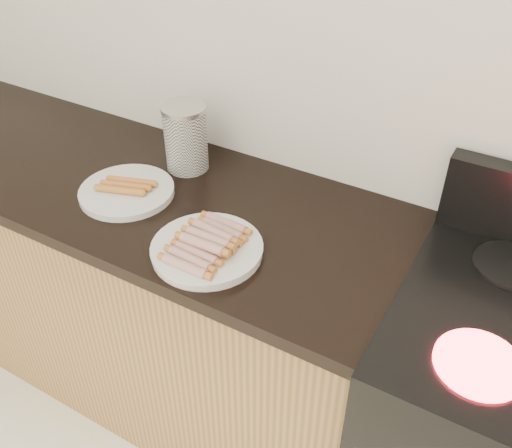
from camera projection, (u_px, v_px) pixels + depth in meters
The scene contains 11 objects.
wall_back at pixel (319, 43), 1.49m from camera, with size 4.00×0.04×2.60m, color silver.
cabinet_base at pixel (93, 270), 2.08m from camera, with size 2.20×0.59×0.86m, color #A67143.
counter_slab at pixel (68, 165), 1.81m from camera, with size 2.20×0.62×0.04m, color black.
burner_near_left at pixel (479, 364), 1.14m from camera, with size 0.18×0.18×0.01m, color #FF1E2D.
burner_far_left at pixel (511, 266), 1.37m from camera, with size 0.18×0.18×0.01m, color black.
main_plate at pixel (207, 251), 1.43m from camera, with size 0.28×0.28×0.02m, color silver.
side_plate at pixel (127, 192), 1.63m from camera, with size 0.27×0.27×0.02m, color white.
hotdog_pile at pixel (206, 242), 1.41m from camera, with size 0.12×0.22×0.05m.
plain_sausages at pixel (126, 186), 1.62m from camera, with size 0.14×0.12×0.02m.
canister at pixel (186, 138), 1.69m from camera, with size 0.13×0.13×0.20m.
mug at pixel (193, 141), 1.79m from camera, with size 0.07×0.07×0.09m, color white.
Camera 1 is at (0.59, 0.65, 1.83)m, focal length 40.00 mm.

